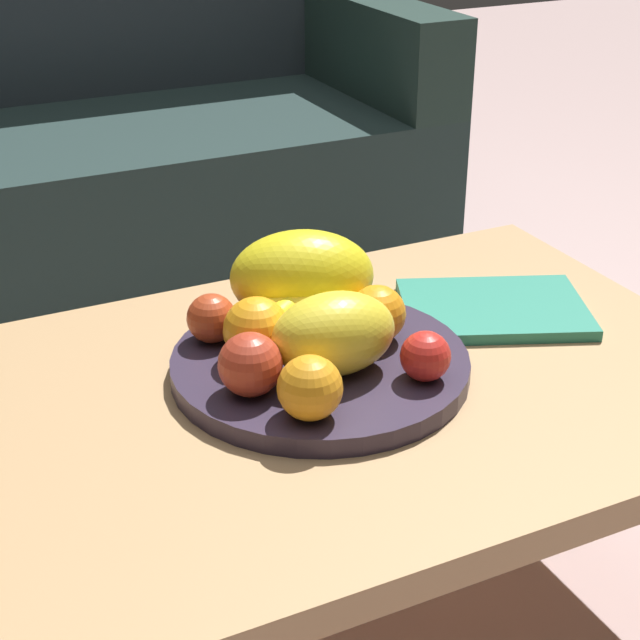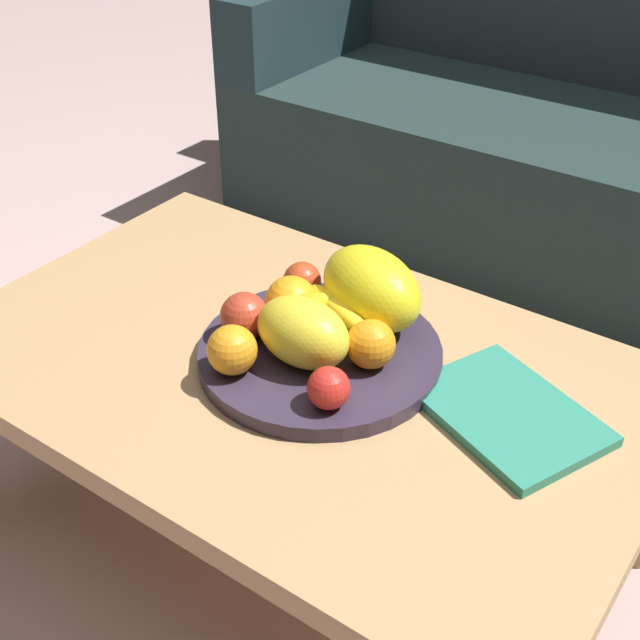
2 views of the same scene
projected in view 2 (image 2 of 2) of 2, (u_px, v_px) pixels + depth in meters
The scene contains 14 objects.
ground_plane at pixel (298, 536), 1.50m from camera, with size 8.00×8.00×0.00m, color #B89A96.
coffee_table at pixel (295, 384), 1.31m from camera, with size 1.08×0.68×0.38m.
couch at pixel (568, 141), 2.20m from camera, with size 1.70×0.70×0.90m.
fruit_bowl at pixel (320, 354), 1.28m from camera, with size 0.37×0.37×0.03m, color #32283B.
melon_large_front at pixel (303, 332), 1.22m from camera, with size 0.15×0.10×0.10m, color yellow.
melon_smaller_beside at pixel (371, 288), 1.30m from camera, with size 0.19×0.12×0.12m, color yellow.
orange_front at pixel (371, 344), 1.22m from camera, with size 0.07×0.07×0.07m, color orange.
orange_left at pixel (232, 350), 1.21m from camera, with size 0.07×0.07×0.07m, color orange.
orange_right at pixel (291, 302), 1.31m from camera, with size 0.08×0.08×0.08m, color orange.
apple_front at pixel (329, 388), 1.15m from camera, with size 0.06×0.06×0.06m, color red.
apple_left at pixel (244, 316), 1.28m from camera, with size 0.07×0.07×0.07m, color #AD3722.
apple_right at pixel (302, 281), 1.37m from camera, with size 0.06×0.06×0.06m, color #AC3C1D.
banana_bunch at pixel (334, 315), 1.29m from camera, with size 0.17×0.11×0.06m.
magazine at pixel (508, 414), 1.18m from camera, with size 0.25×0.18×0.02m, color #2C816A.
Camera 2 is at (0.63, -0.81, 1.16)m, focal length 47.78 mm.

